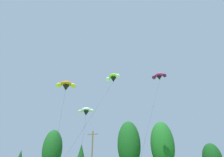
% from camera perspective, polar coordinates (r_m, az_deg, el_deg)
% --- Properties ---
extents(treeline_tree_b, '(5.59, 5.59, 14.05)m').
position_cam_1_polar(treeline_tree_b, '(63.07, -16.67, -18.82)').
color(treeline_tree_b, '#472D19').
rests_on(treeline_tree_b, ground_plane).
extents(treeline_tree_d, '(5.75, 5.75, 14.62)m').
position_cam_1_polar(treeline_tree_d, '(52.66, 4.86, -18.22)').
color(treeline_tree_d, '#472D19').
rests_on(treeline_tree_d, ground_plane).
extents(treeline_tree_e, '(5.55, 5.55, 13.90)m').
position_cam_1_polar(treeline_tree_e, '(51.23, 14.19, -17.87)').
color(treeline_tree_e, '#472D19').
rests_on(treeline_tree_e, ground_plane).
extents(utility_pole, '(2.20, 0.26, 10.06)m').
position_cam_1_polar(utility_pole, '(41.52, -5.76, -21.19)').
color(utility_pole, brown).
rests_on(utility_pole, ground_plane).
extents(parafoil_kite_high_orange, '(5.80, 8.85, 13.64)m').
position_cam_1_polar(parafoil_kite_high_orange, '(31.60, -12.98, -1.98)').
color(parafoil_kite_high_orange, orange).
extents(parafoil_kite_mid_white, '(6.70, 12.58, 10.48)m').
position_cam_1_polar(parafoil_kite_mid_white, '(33.19, -7.41, -9.25)').
color(parafoil_kite_mid_white, white).
extents(parafoil_kite_far_magenta, '(4.54, 18.91, 21.48)m').
position_cam_1_polar(parafoil_kite_far_magenta, '(45.70, 13.31, 0.57)').
color(parafoil_kite_far_magenta, '#D12893').
extents(parafoil_kite_low_lime_white, '(3.29, 14.89, 16.98)m').
position_cam_1_polar(parafoil_kite_low_lime_white, '(35.80, 0.33, 0.21)').
color(parafoil_kite_low_lime_white, '#93D633').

